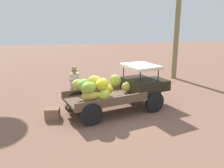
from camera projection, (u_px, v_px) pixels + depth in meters
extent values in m
plane|color=brown|center=(118.00, 111.00, 9.81)|extent=(60.00, 60.00, 0.00)
cube|color=black|center=(114.00, 101.00, 9.61)|extent=(3.97, 1.50, 0.16)
cylinder|color=black|center=(134.00, 92.00, 10.95)|extent=(0.85, 0.36, 0.85)
cylinder|color=black|center=(155.00, 102.00, 9.58)|extent=(0.85, 0.36, 0.85)
cylinder|color=black|center=(76.00, 101.00, 9.70)|extent=(0.85, 0.36, 0.85)
cylinder|color=black|center=(91.00, 114.00, 8.33)|extent=(0.85, 0.36, 0.85)
cube|color=brown|center=(104.00, 98.00, 9.36)|extent=(3.35, 2.46, 0.10)
cube|color=brown|center=(96.00, 89.00, 10.00)|extent=(2.91, 0.88, 0.22)
cube|color=brown|center=(114.00, 100.00, 8.63)|extent=(2.91, 0.88, 0.22)
cube|color=black|center=(140.00, 85.00, 10.03)|extent=(1.47, 1.76, 0.55)
cube|color=black|center=(157.00, 84.00, 10.45)|extent=(0.96, 1.21, 0.44)
cylinder|color=black|center=(140.00, 69.00, 10.64)|extent=(0.04, 0.04, 0.55)
cylinder|color=black|center=(158.00, 75.00, 9.53)|extent=(0.04, 0.04, 0.55)
cylinder|color=black|center=(124.00, 71.00, 10.24)|extent=(0.04, 0.04, 0.55)
cylinder|color=black|center=(140.00, 77.00, 9.14)|extent=(0.04, 0.04, 0.55)
cube|color=beige|center=(141.00, 66.00, 9.82)|extent=(1.58, 1.79, 0.12)
ellipsoid|color=#98BF3B|center=(89.00, 88.00, 8.46)|extent=(0.79, 0.78, 0.53)
ellipsoid|color=yellow|center=(102.00, 84.00, 8.73)|extent=(0.84, 0.87, 0.58)
ellipsoid|color=gold|center=(107.00, 89.00, 9.39)|extent=(0.65, 0.64, 0.48)
ellipsoid|color=gold|center=(127.00, 87.00, 9.88)|extent=(0.54, 0.42, 0.46)
ellipsoid|color=#95B43D|center=(115.00, 80.00, 9.66)|extent=(0.54, 0.45, 0.50)
ellipsoid|color=#D3D33A|center=(95.00, 82.00, 9.28)|extent=(0.68, 0.63, 0.57)
ellipsoid|color=gold|center=(77.00, 84.00, 9.04)|extent=(0.67, 0.67, 0.42)
ellipsoid|color=gold|center=(88.00, 90.00, 9.51)|extent=(0.74, 0.71, 0.51)
ellipsoid|color=#ADCA39|center=(104.00, 95.00, 8.65)|extent=(0.78, 0.77, 0.55)
ellipsoid|color=gold|center=(90.00, 96.00, 8.52)|extent=(0.70, 0.56, 0.45)
ellipsoid|color=#81BE3E|center=(84.00, 85.00, 8.69)|extent=(0.72, 0.76, 0.46)
cylinder|color=#504E73|center=(78.00, 97.00, 10.31)|extent=(0.15, 0.15, 0.83)
cylinder|color=#504E73|center=(72.00, 97.00, 10.24)|extent=(0.15, 0.15, 0.83)
cube|color=#C0ACA3|center=(75.00, 81.00, 10.08)|extent=(0.42, 0.28, 0.65)
cylinder|color=#C0ACA3|center=(77.00, 79.00, 10.00)|extent=(0.35, 0.36, 0.10)
cylinder|color=#C0ACA3|center=(73.00, 79.00, 9.94)|extent=(0.30, 0.39, 0.10)
sphere|color=#946D4C|center=(74.00, 71.00, 9.97)|extent=(0.22, 0.22, 0.22)
cylinder|color=olive|center=(74.00, 69.00, 9.95)|extent=(0.34, 0.34, 0.02)
cylinder|color=olive|center=(74.00, 68.00, 9.94)|extent=(0.20, 0.20, 0.10)
cube|color=#876246|center=(52.00, 113.00, 8.99)|extent=(0.59, 0.51, 0.42)
cylinder|color=olive|center=(177.00, 23.00, 14.54)|extent=(0.33, 0.33, 7.06)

